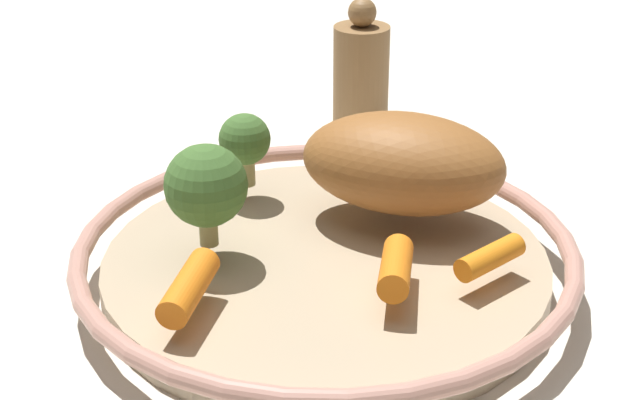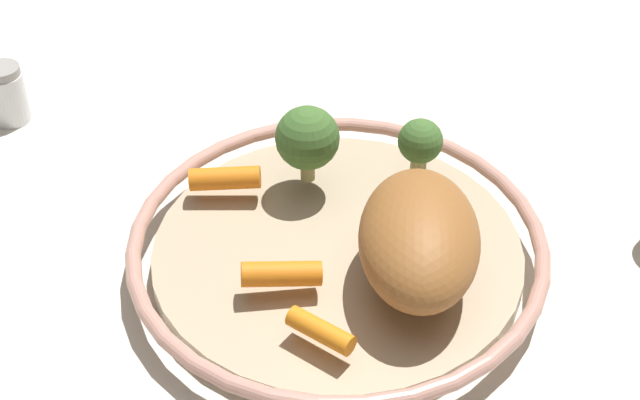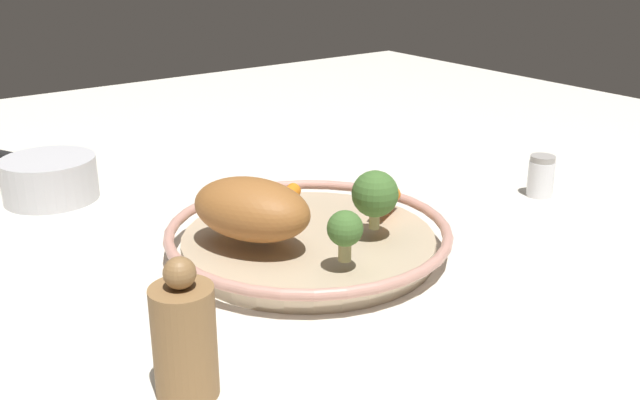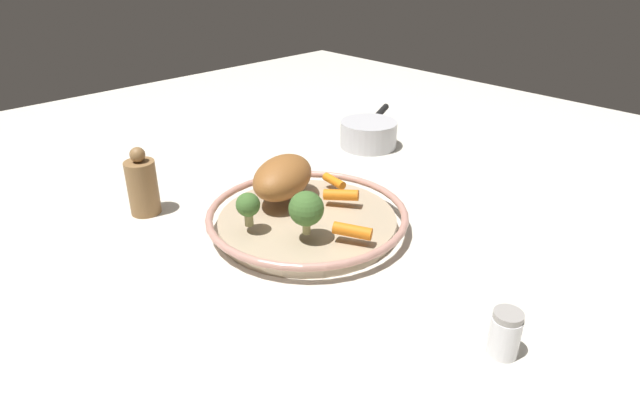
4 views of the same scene
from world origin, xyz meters
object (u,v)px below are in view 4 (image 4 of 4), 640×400
at_px(saucepan, 369,134).
at_px(serving_bowl, 307,219).
at_px(pepper_mill, 142,186).
at_px(salt_shaker, 505,334).
at_px(baby_carrot_center, 352,231).
at_px(baby_carrot_back, 334,181).
at_px(broccoli_floret_edge, 306,209).
at_px(roast_chicken_piece, 283,177).
at_px(baby_carrot_near_rim, 341,195).
at_px(broccoli_floret_large, 248,206).

bearing_deg(saucepan, serving_bowl, 27.17).
bearing_deg(pepper_mill, salt_shaker, 101.80).
bearing_deg(baby_carrot_center, pepper_mill, -65.92).
distance_m(baby_carrot_center, baby_carrot_back, 0.19).
xyz_separation_m(broccoli_floret_edge, saucepan, (-0.43, -0.25, -0.05)).
bearing_deg(salt_shaker, baby_carrot_back, -108.39).
bearing_deg(saucepan, salt_shaker, 54.61).
bearing_deg(salt_shaker, broccoli_floret_edge, -87.29).
bearing_deg(roast_chicken_piece, pepper_mill, -44.16).
xyz_separation_m(baby_carrot_near_rim, salt_shaker, (0.11, 0.38, -0.02)).
bearing_deg(pepper_mill, broccoli_floret_edge, 111.05).
distance_m(serving_bowl, baby_carrot_back, 0.12).
relative_size(broccoli_floret_edge, pepper_mill, 0.56).
distance_m(baby_carrot_back, saucepan, 0.31).
bearing_deg(baby_carrot_center, saucepan, -141.50).
bearing_deg(roast_chicken_piece, broccoli_floret_edge, 64.22).
relative_size(baby_carrot_near_rim, salt_shaker, 1.00).
xyz_separation_m(roast_chicken_piece, saucepan, (-0.37, -0.12, -0.04)).
relative_size(baby_carrot_back, pepper_mill, 0.41).
relative_size(baby_carrot_center, broccoli_floret_edge, 0.85).
bearing_deg(pepper_mill, baby_carrot_center, 114.08).
height_order(serving_bowl, broccoli_floret_edge, broccoli_floret_edge).
height_order(roast_chicken_piece, broccoli_floret_edge, broccoli_floret_edge).
xyz_separation_m(serving_bowl, broccoli_floret_edge, (0.05, 0.06, 0.06)).
height_order(broccoli_floret_edge, pepper_mill, pepper_mill).
height_order(broccoli_floret_edge, salt_shaker, broccoli_floret_edge).
xyz_separation_m(serving_bowl, baby_carrot_back, (-0.11, -0.04, 0.03)).
bearing_deg(pepper_mill, broccoli_floret_large, 107.12).
height_order(baby_carrot_back, salt_shaker, salt_shaker).
bearing_deg(broccoli_floret_large, salt_shaker, 98.86).
bearing_deg(baby_carrot_back, broccoli_floret_large, 3.76).
bearing_deg(baby_carrot_near_rim, serving_bowl, -10.57).
xyz_separation_m(serving_bowl, baby_carrot_center, (0.01, 0.11, 0.03)).
distance_m(broccoli_floret_edge, salt_shaker, 0.34).
bearing_deg(pepper_mill, saucepan, 174.21).
bearing_deg(serving_bowl, roast_chicken_piece, -96.87).
bearing_deg(serving_bowl, baby_carrot_back, -159.21).
relative_size(baby_carrot_center, salt_shaker, 0.99).
bearing_deg(baby_carrot_near_rim, saucepan, -146.15).
bearing_deg(saucepan, pepper_mill, -5.79).
distance_m(roast_chicken_piece, baby_carrot_center, 0.19).
distance_m(roast_chicken_piece, saucepan, 0.39).
relative_size(baby_carrot_near_rim, pepper_mill, 0.48).
distance_m(baby_carrot_near_rim, pepper_mill, 0.36).
bearing_deg(baby_carrot_back, saucepan, -150.55).
height_order(baby_carrot_back, saucepan, saucepan).
bearing_deg(pepper_mill, roast_chicken_piece, 135.84).
height_order(baby_carrot_back, broccoli_floret_large, broccoli_floret_large).
bearing_deg(baby_carrot_center, salt_shaker, 84.11).
relative_size(broccoli_floret_large, saucepan, 0.26).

